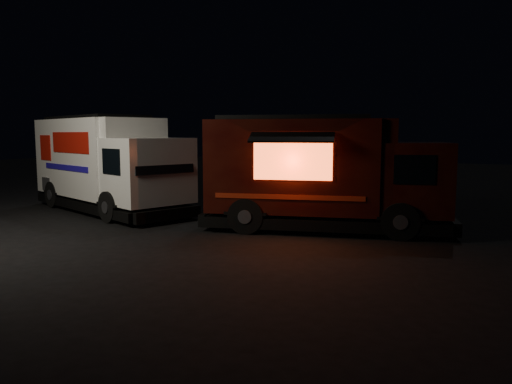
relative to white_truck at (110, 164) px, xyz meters
name	(u,v)px	position (x,y,z in m)	size (l,w,h in m)	color
ground	(150,236)	(4.06, -2.91, -1.71)	(80.00, 80.00, 0.00)	black
white_truck	(110,164)	(0.00, 0.00, 0.00)	(7.56, 2.58, 3.43)	white
red_truck	(327,173)	(8.05, 0.20, -0.07)	(7.08, 2.61, 3.30)	#361109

